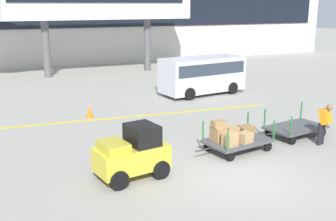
{
  "coord_description": "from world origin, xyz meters",
  "views": [
    {
      "loc": [
        -6.49,
        -9.32,
        5.0
      ],
      "look_at": [
        -0.78,
        3.69,
        1.27
      ],
      "focal_mm": 43.52,
      "sensor_mm": 36.0,
      "label": 1
    }
  ],
  "objects_px": {
    "safety_cone_far": "(90,112)",
    "shuttle_van": "(202,73)",
    "baggage_tug": "(132,154)",
    "baggage_cart_middle": "(296,128)",
    "baggage_handler": "(324,122)",
    "baggage_cart_lead": "(234,137)"
  },
  "relations": [
    {
      "from": "baggage_handler",
      "to": "baggage_tug",
      "type": "bearing_deg",
      "value": 179.62
    },
    {
      "from": "baggage_tug",
      "to": "shuttle_van",
      "type": "xyz_separation_m",
      "value": [
        7.4,
        9.41,
        0.48
      ]
    },
    {
      "from": "baggage_tug",
      "to": "baggage_handler",
      "type": "bearing_deg",
      "value": -0.38
    },
    {
      "from": "baggage_cart_middle",
      "to": "baggage_cart_lead",
      "type": "bearing_deg",
      "value": -171.94
    },
    {
      "from": "shuttle_van",
      "to": "baggage_handler",
      "type": "bearing_deg",
      "value": -90.71
    },
    {
      "from": "baggage_cart_lead",
      "to": "shuttle_van",
      "type": "xyz_separation_m",
      "value": [
        3.42,
        8.69,
        0.72
      ]
    },
    {
      "from": "baggage_cart_lead",
      "to": "baggage_cart_middle",
      "type": "height_order",
      "value": "baggage_cart_lead"
    },
    {
      "from": "shuttle_van",
      "to": "safety_cone_far",
      "type": "height_order",
      "value": "shuttle_van"
    },
    {
      "from": "baggage_tug",
      "to": "baggage_cart_middle",
      "type": "xyz_separation_m",
      "value": [
        7.06,
        1.15,
        -0.41
      ]
    },
    {
      "from": "baggage_handler",
      "to": "baggage_cart_middle",
      "type": "bearing_deg",
      "value": 100.31
    },
    {
      "from": "baggage_handler",
      "to": "safety_cone_far",
      "type": "relative_size",
      "value": 2.84
    },
    {
      "from": "baggage_cart_lead",
      "to": "baggage_tug",
      "type": "bearing_deg",
      "value": -169.77
    },
    {
      "from": "baggage_cart_middle",
      "to": "safety_cone_far",
      "type": "distance_m",
      "value": 8.93
    },
    {
      "from": "safety_cone_far",
      "to": "baggage_tug",
      "type": "bearing_deg",
      "value": -92.82
    },
    {
      "from": "baggage_cart_lead",
      "to": "shuttle_van",
      "type": "bearing_deg",
      "value": 68.52
    },
    {
      "from": "baggage_cart_lead",
      "to": "safety_cone_far",
      "type": "bearing_deg",
      "value": 119.9
    },
    {
      "from": "baggage_handler",
      "to": "shuttle_van",
      "type": "bearing_deg",
      "value": 89.29
    },
    {
      "from": "safety_cone_far",
      "to": "shuttle_van",
      "type": "bearing_deg",
      "value": 18.58
    },
    {
      "from": "baggage_handler",
      "to": "baggage_cart_lead",
      "type": "bearing_deg",
      "value": 166.94
    },
    {
      "from": "shuttle_van",
      "to": "baggage_cart_lead",
      "type": "bearing_deg",
      "value": -111.48
    },
    {
      "from": "baggage_tug",
      "to": "baggage_cart_middle",
      "type": "bearing_deg",
      "value": 9.29
    },
    {
      "from": "baggage_cart_lead",
      "to": "baggage_handler",
      "type": "relative_size",
      "value": 1.97
    }
  ]
}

